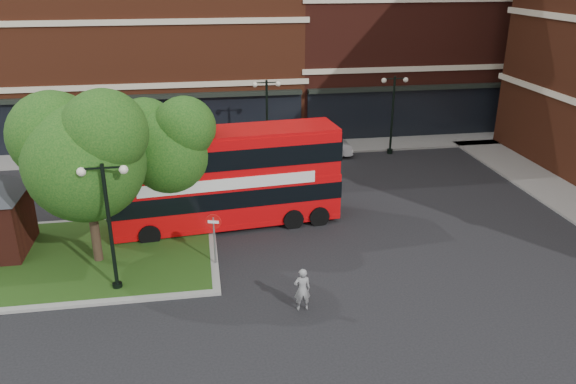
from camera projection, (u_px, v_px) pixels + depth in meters
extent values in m
plane|color=black|center=(264.00, 280.00, 21.64)|extent=(120.00, 120.00, 0.00)
cube|color=slate|center=(233.00, 151.00, 36.73)|extent=(44.00, 3.00, 0.12)
cube|color=#632B17|center=(110.00, 31.00, 39.81)|extent=(26.00, 12.00, 14.00)
cube|color=#471911|center=(406.00, 13.00, 42.74)|extent=(18.00, 12.00, 16.00)
cube|color=gray|center=(63.00, 258.00, 23.17)|extent=(12.60, 7.60, 0.12)
cube|color=#19380F|center=(63.00, 258.00, 23.16)|extent=(12.00, 7.00, 0.15)
cylinder|color=#2D2116|center=(93.00, 219.00, 22.22)|extent=(0.36, 0.36, 3.92)
sphere|color=#0F3F11|center=(85.00, 162.00, 21.34)|extent=(4.60, 4.60, 4.60)
sphere|color=#0F3F11|center=(54.00, 136.00, 21.46)|extent=(3.45, 3.45, 3.45)
sphere|color=#0F3F11|center=(104.00, 132.00, 20.59)|extent=(3.22, 3.22, 3.22)
cylinder|color=#2D2116|center=(172.00, 196.00, 25.05)|extent=(0.36, 0.36, 3.47)
sphere|color=#0F3F11|center=(169.00, 151.00, 24.26)|extent=(3.80, 3.80, 3.80)
sphere|color=#0F3F11|center=(145.00, 130.00, 24.34)|extent=(2.85, 2.85, 2.85)
sphere|color=#0F3F11|center=(185.00, 128.00, 23.61)|extent=(2.66, 2.66, 2.66)
cylinder|color=black|center=(110.00, 230.00, 20.07)|extent=(0.14, 0.14, 5.00)
cylinder|color=black|center=(118.00, 287.00, 20.94)|extent=(0.36, 0.36, 0.30)
cube|color=black|center=(102.00, 168.00, 19.19)|extent=(1.40, 0.06, 0.06)
sphere|color=#F2EACC|center=(81.00, 172.00, 19.12)|extent=(0.32, 0.32, 0.32)
sphere|color=#F2EACC|center=(123.00, 170.00, 19.33)|extent=(0.32, 0.32, 0.32)
cylinder|color=black|center=(267.00, 121.00, 34.29)|extent=(0.14, 0.14, 5.00)
cylinder|color=black|center=(268.00, 157.00, 35.16)|extent=(0.36, 0.36, 0.30)
cube|color=black|center=(267.00, 83.00, 33.41)|extent=(1.40, 0.06, 0.06)
sphere|color=#F2EACC|center=(255.00, 85.00, 33.35)|extent=(0.32, 0.32, 0.32)
sphere|color=#F2EACC|center=(278.00, 84.00, 33.56)|extent=(0.32, 0.32, 0.32)
cylinder|color=black|center=(392.00, 116.00, 35.49)|extent=(0.14, 0.14, 5.00)
cylinder|color=black|center=(390.00, 151.00, 36.37)|extent=(0.36, 0.36, 0.30)
cube|color=black|center=(395.00, 79.00, 34.61)|extent=(1.40, 0.06, 0.06)
sphere|color=#F2EACC|center=(384.00, 80.00, 34.55)|extent=(0.32, 0.32, 0.32)
sphere|color=#F2EACC|center=(406.00, 80.00, 34.76)|extent=(0.32, 0.32, 0.32)
cube|color=red|center=(226.00, 196.00, 25.86)|extent=(10.62, 3.38, 1.99)
cube|color=red|center=(224.00, 155.00, 25.12)|extent=(10.51, 3.35, 1.99)
cube|color=black|center=(224.00, 153.00, 25.08)|extent=(10.62, 3.38, 0.90)
cube|color=silver|center=(229.00, 184.00, 24.38)|extent=(7.80, 0.80, 0.52)
imported|color=gray|center=(302.00, 289.00, 19.53)|extent=(0.59, 0.39, 1.62)
imported|color=#B7BABE|center=(128.00, 154.00, 33.66)|extent=(4.65, 1.94, 1.57)
imported|color=white|center=(315.00, 146.00, 35.39)|extent=(4.64, 1.70, 1.52)
cylinder|color=slate|center=(215.00, 242.00, 22.34)|extent=(0.08, 0.08, 2.15)
cylinder|color=red|center=(213.00, 222.00, 22.02)|extent=(0.61, 0.22, 0.62)
cube|color=white|center=(213.00, 222.00, 22.02)|extent=(0.43, 0.16, 0.12)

